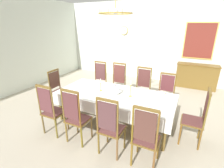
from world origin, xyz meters
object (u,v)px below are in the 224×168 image
(dining_table, at_px, (115,96))
(bowl_far_right, at_px, (140,89))
(candlestick_west, at_px, (101,86))
(chandelier, at_px, (115,13))
(chair_south_b, at_px, (76,116))
(soup_tureen, at_px, (115,89))
(spoon_primary, at_px, (101,99))
(chair_north_d, at_px, (166,93))
(chair_north_a, at_px, (99,81))
(mounted_clock, at_px, (124,31))
(chair_south_c, at_px, (110,126))
(chair_north_b, at_px, (118,84))
(chair_head_west, at_px, (58,89))
(chair_head_east, at_px, (197,117))
(chair_south_a, at_px, (51,109))
(chair_north_c, at_px, (142,88))
(bowl_near_left, at_px, (104,100))
(sideboard, at_px, (196,76))
(bowl_near_right, at_px, (160,93))
(candlestick_east, at_px, (130,90))
(chair_south_d, at_px, (146,136))
(framed_painting, at_px, (199,41))
(spoon_secondary, at_px, (166,94))
(bowl_far_left, at_px, (96,81))

(dining_table, distance_m, bowl_far_right, 0.66)
(candlestick_west, xyz_separation_m, chandelier, (0.38, -0.00, 1.65))
(dining_table, xyz_separation_m, chair_south_b, (-0.38, -1.02, -0.08))
(soup_tureen, relative_size, spoon_primary, 1.61)
(chair_south_b, distance_m, chair_north_d, 2.48)
(chair_north_a, xyz_separation_m, candlestick_west, (0.65, -1.02, 0.28))
(chair_north_d, xyz_separation_m, mounted_clock, (-2.34, 2.71, 1.45))
(chair_south_c, distance_m, soup_tureen, 1.12)
(chair_north_b, xyz_separation_m, bowl_far_right, (0.85, -0.56, 0.17))
(chair_head_west, xyz_separation_m, chair_head_east, (3.57, 0.00, 0.03))
(candlestick_west, bearing_deg, spoon_primary, -60.57)
(chair_south_a, bearing_deg, dining_table, 44.43)
(chair_north_c, bearing_deg, spoon_primary, 70.02)
(chair_north_c, xyz_separation_m, candlestick_west, (-0.77, -1.02, 0.29))
(candlestick_west, height_order, mounted_clock, mounted_clock)
(chair_south_a, relative_size, mounted_clock, 3.38)
(bowl_near_left, relative_size, sideboard, 0.10)
(sideboard, xyz_separation_m, mounted_clock, (-3.08, 0.24, 1.57))
(chair_north_d, relative_size, chair_head_east, 0.92)
(chair_north_c, height_order, bowl_far_right, chair_north_c)
(chair_south_a, distance_m, chair_head_west, 1.26)
(chair_north_a, distance_m, bowl_near_left, 1.79)
(bowl_near_right, distance_m, bowl_far_right, 0.50)
(candlestick_east, distance_m, spoon_primary, 0.70)
(chair_north_a, relative_size, chair_south_d, 1.02)
(chair_north_b, height_order, candlestick_west, chair_north_b)
(chair_north_d, bearing_deg, chair_south_c, 72.25)
(chair_south_d, bearing_deg, spoon_primary, 153.29)
(soup_tureen, xyz_separation_m, candlestick_east, (0.38, 0.00, 0.05))
(soup_tureen, height_order, chandelier, chandelier)
(chair_south_b, distance_m, candlestick_east, 1.31)
(chair_south_c, bearing_deg, chair_head_west, 154.79)
(sideboard, relative_size, framed_painting, 1.09)
(soup_tureen, relative_size, spoon_secondary, 1.61)
(dining_table, distance_m, chair_south_b, 1.09)
(candlestick_west, bearing_deg, bowl_far_left, 130.38)
(bowl_far_right, bearing_deg, chair_north_a, 159.63)
(chair_north_d, relative_size, chair_head_west, 0.99)
(dining_table, height_order, soup_tureen, soup_tureen)
(bowl_near_left, distance_m, bowl_far_right, 1.04)
(bowl_far_right, height_order, chandelier, chandelier)
(chair_north_d, relative_size, soup_tureen, 3.89)
(chair_south_c, relative_size, chair_north_c, 1.00)
(chair_south_c, distance_m, chair_head_east, 1.74)
(framed_painting, bearing_deg, spoon_primary, -113.60)
(dining_table, bearing_deg, chandelier, -90.74)
(chair_south_d, xyz_separation_m, bowl_near_right, (-0.07, 1.51, 0.18))
(chair_south_b, relative_size, spoon_primary, 6.85)
(mounted_clock, height_order, chandelier, chandelier)
(mounted_clock, relative_size, chandelier, 0.49)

